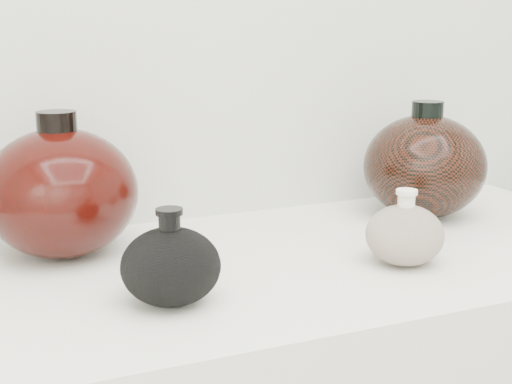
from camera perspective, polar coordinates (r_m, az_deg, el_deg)
name	(u,v)px	position (r m, az deg, el deg)	size (l,w,h in m)	color
black_gourd_vase	(171,266)	(0.84, -6.83, -5.86)	(0.14, 0.14, 0.12)	black
cream_gourd_vase	(405,234)	(0.99, 11.81, -3.33)	(0.14, 0.14, 0.10)	beige
left_round_pot	(61,192)	(1.03, -15.32, -0.02)	(0.26, 0.26, 0.20)	black
right_round_pot	(424,166)	(1.23, 13.32, 2.06)	(0.22, 0.22, 0.20)	black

